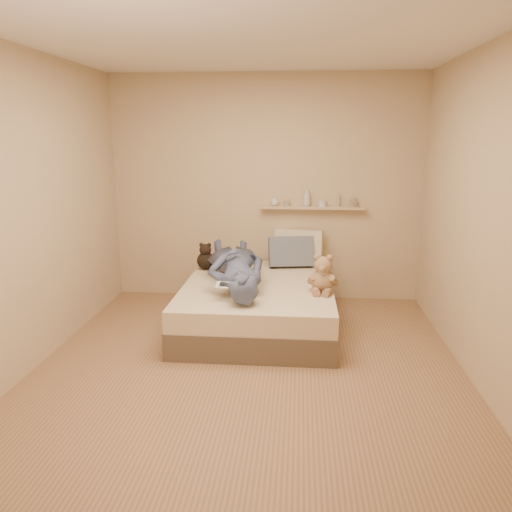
# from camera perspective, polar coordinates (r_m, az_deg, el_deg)

# --- Properties ---
(room) EXTENTS (3.80, 3.80, 3.80)m
(room) POSITION_cam_1_polar(r_m,az_deg,el_deg) (3.98, -0.82, 4.82)
(room) COLOR #956C4D
(room) RESTS_ON ground
(bed) EXTENTS (1.50, 1.90, 0.45)m
(bed) POSITION_cam_1_polar(r_m,az_deg,el_deg) (5.14, 0.27, -5.52)
(bed) COLOR brown
(bed) RESTS_ON floor
(game_console) EXTENTS (0.18, 0.10, 0.06)m
(game_console) POSITION_cam_1_polar(r_m,az_deg,el_deg) (4.50, -3.61, -3.36)
(game_console) COLOR silver
(game_console) RESTS_ON bed
(teddy_bear) EXTENTS (0.31, 0.30, 0.38)m
(teddy_bear) POSITION_cam_1_polar(r_m,az_deg,el_deg) (4.77, 7.63, -2.36)
(teddy_bear) COLOR #996E54
(teddy_bear) RESTS_ON bed
(dark_plush) EXTENTS (0.20, 0.20, 0.31)m
(dark_plush) POSITION_cam_1_polar(r_m,az_deg,el_deg) (5.58, -5.77, -0.22)
(dark_plush) COLOR black
(dark_plush) RESTS_ON bed
(pillow_cream) EXTENTS (0.58, 0.30, 0.42)m
(pillow_cream) POSITION_cam_1_polar(r_m,az_deg,el_deg) (5.81, 4.90, 1.04)
(pillow_cream) COLOR beige
(pillow_cream) RESTS_ON bed
(pillow_grey) EXTENTS (0.53, 0.33, 0.37)m
(pillow_grey) POSITION_cam_1_polar(r_m,az_deg,el_deg) (5.68, 4.00, 0.46)
(pillow_grey) COLOR slate
(pillow_grey) RESTS_ON bed
(person) EXTENTS (0.90, 1.67, 0.38)m
(person) POSITION_cam_1_polar(r_m,az_deg,el_deg) (5.00, -2.38, -1.10)
(person) COLOR #4F567C
(person) RESTS_ON bed
(wall_shelf) EXTENTS (1.20, 0.12, 0.03)m
(wall_shelf) POSITION_cam_1_polar(r_m,az_deg,el_deg) (5.81, 6.47, 5.52)
(wall_shelf) COLOR tan
(wall_shelf) RESTS_ON wall_back
(shelf_bottles) EXTENTS (1.01, 0.13, 0.21)m
(shelf_bottles) POSITION_cam_1_polar(r_m,az_deg,el_deg) (5.79, 5.85, 6.40)
(shelf_bottles) COLOR silver
(shelf_bottles) RESTS_ON wall_shelf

